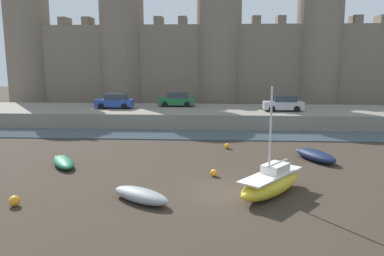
# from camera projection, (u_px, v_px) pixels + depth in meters

# --- Properties ---
(ground_plane) EXTENTS (160.00, 160.00, 0.00)m
(ground_plane) POSITION_uv_depth(u_px,v_px,m) (224.00, 193.00, 19.38)
(ground_plane) COLOR #382D23
(water_channel) EXTENTS (80.00, 4.50, 0.10)m
(water_channel) POSITION_uv_depth(u_px,v_px,m) (220.00, 135.00, 34.33)
(water_channel) COLOR #3D4C56
(water_channel) RESTS_ON ground
(quay_road) EXTENTS (65.55, 10.00, 1.59)m
(quay_road) POSITION_uv_depth(u_px,v_px,m) (219.00, 116.00, 41.32)
(quay_road) COLOR gray
(quay_road) RESTS_ON ground
(castle) EXTENTS (60.34, 6.79, 20.51)m
(castle) POSITION_uv_depth(u_px,v_px,m) (219.00, 53.00, 51.29)
(castle) COLOR #7A6B5B
(castle) RESTS_ON ground
(rowboat_foreground_centre) EXTENTS (2.74, 3.39, 0.57)m
(rowboat_foreground_centre) POSITION_uv_depth(u_px,v_px,m) (63.00, 162.00, 24.30)
(rowboat_foreground_centre) COLOR #1E6B47
(rowboat_foreground_centre) RESTS_ON ground
(sailboat_midflat_right) EXTENTS (4.26, 4.87, 5.57)m
(sailboat_midflat_right) POSITION_uv_depth(u_px,v_px,m) (271.00, 183.00, 19.05)
(sailboat_midflat_right) COLOR yellow
(sailboat_midflat_right) RESTS_ON ground
(rowboat_midflat_left) EXTENTS (2.83, 3.97, 0.72)m
(rowboat_midflat_left) POSITION_uv_depth(u_px,v_px,m) (315.00, 155.00, 25.76)
(rowboat_midflat_left) COLOR #141E3D
(rowboat_midflat_left) RESTS_ON ground
(rowboat_near_channel_left) EXTENTS (3.45, 2.79, 0.67)m
(rowboat_near_channel_left) POSITION_uv_depth(u_px,v_px,m) (141.00, 195.00, 18.14)
(rowboat_near_channel_left) COLOR gray
(rowboat_near_channel_left) RESTS_ON ground
(mooring_buoy_near_channel) EXTENTS (0.52, 0.52, 0.52)m
(mooring_buoy_near_channel) POSITION_uv_depth(u_px,v_px,m) (14.00, 201.00, 17.62)
(mooring_buoy_near_channel) COLOR orange
(mooring_buoy_near_channel) RESTS_ON ground
(mooring_buoy_near_shore) EXTENTS (0.43, 0.43, 0.43)m
(mooring_buoy_near_shore) POSITION_uv_depth(u_px,v_px,m) (214.00, 173.00, 22.21)
(mooring_buoy_near_shore) COLOR orange
(mooring_buoy_near_shore) RESTS_ON ground
(mooring_buoy_off_centre) EXTENTS (0.44, 0.44, 0.44)m
(mooring_buoy_off_centre) POSITION_uv_depth(u_px,v_px,m) (227.00, 146.00, 29.25)
(mooring_buoy_off_centre) COLOR orange
(mooring_buoy_off_centre) RESTS_ON ground
(car_quay_west) EXTENTS (4.11, 1.90, 1.62)m
(car_quay_west) POSITION_uv_depth(u_px,v_px,m) (115.00, 101.00, 41.54)
(car_quay_west) COLOR #263F99
(car_quay_west) RESTS_ON quay_road
(car_quay_centre_east) EXTENTS (4.11, 1.90, 1.62)m
(car_quay_centre_east) POSITION_uv_depth(u_px,v_px,m) (284.00, 104.00, 39.24)
(car_quay_centre_east) COLOR #B2B5B7
(car_quay_centre_east) RESTS_ON quay_road
(car_quay_east) EXTENTS (4.11, 1.90, 1.62)m
(car_quay_east) POSITION_uv_depth(u_px,v_px,m) (177.00, 100.00, 43.32)
(car_quay_east) COLOR #1E6638
(car_quay_east) RESTS_ON quay_road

